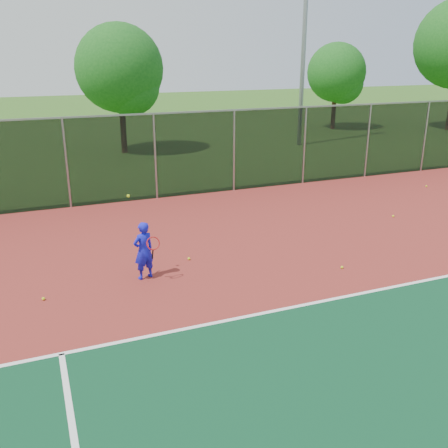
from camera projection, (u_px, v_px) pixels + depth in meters
name	position (u px, v px, depth m)	size (l,w,h in m)	color
court_apron	(420.00, 309.00, 10.26)	(30.00, 20.00, 0.02)	maroon
fence_back	(234.00, 150.00, 18.54)	(30.00, 0.06, 3.03)	black
tennis_player	(144.00, 250.00, 11.43)	(0.59, 0.65, 2.03)	#1618D0
practice_ball_0	(189.00, 259.00, 12.64)	(0.07, 0.07, 0.07)	#C4DA19
practice_ball_2	(393.00, 216.00, 15.91)	(0.07, 0.07, 0.07)	#C4DA19
practice_ball_3	(43.00, 299.00, 10.59)	(0.07, 0.07, 0.07)	#C4DA19
practice_ball_5	(426.00, 186.00, 19.45)	(0.07, 0.07, 0.07)	#C4DA19
practice_ball_7	(342.00, 267.00, 12.14)	(0.07, 0.07, 0.07)	#C4DA19
floodlight_n	(305.00, 15.00, 26.17)	(0.90, 0.40, 12.09)	gray
tree_back_left	(122.00, 73.00, 24.89)	(4.38, 4.38, 6.43)	#331E12
tree_back_mid	(338.00, 75.00, 33.07)	(3.85, 3.85, 5.65)	#331E12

